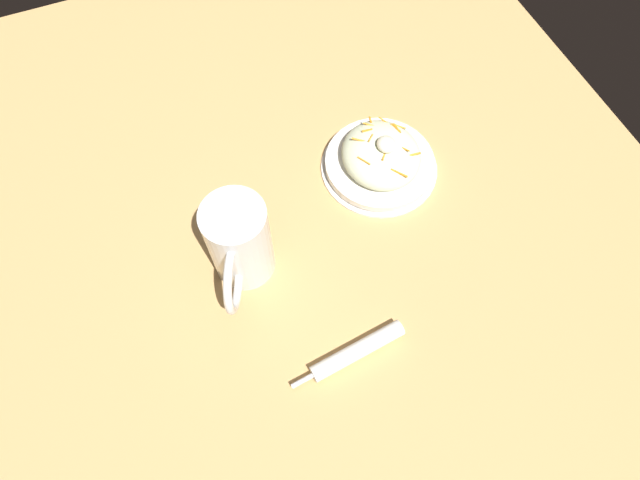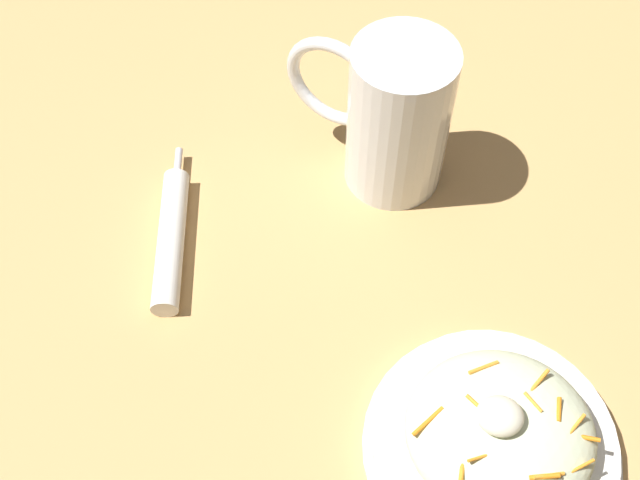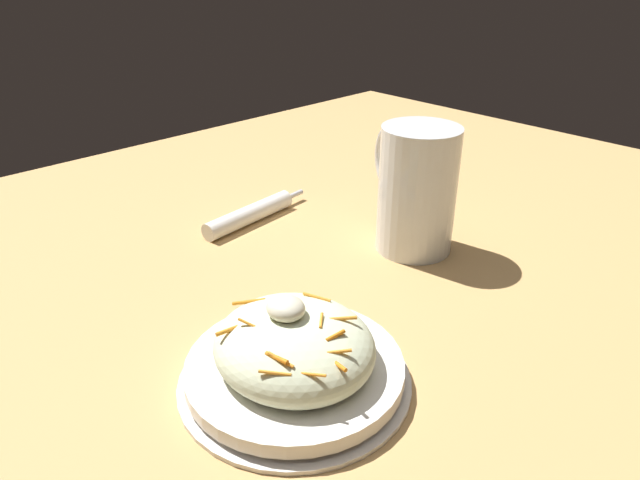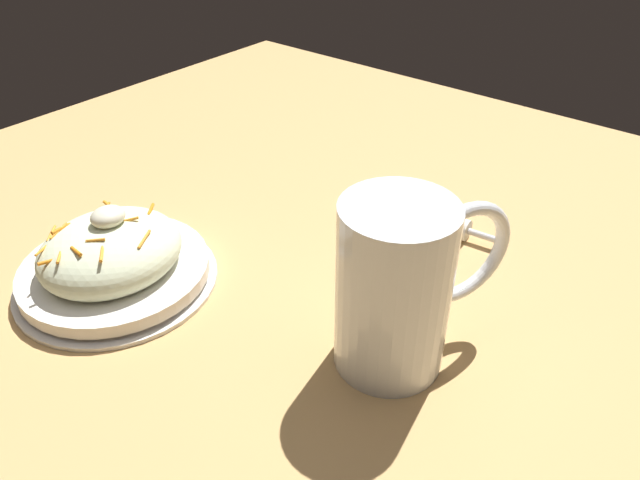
% 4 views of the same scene
% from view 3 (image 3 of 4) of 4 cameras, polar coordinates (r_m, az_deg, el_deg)
% --- Properties ---
extents(ground_plane, '(1.43, 1.43, 0.00)m').
position_cam_3_polar(ground_plane, '(0.71, 9.74, -3.80)').
color(ground_plane, tan).
extents(salad_plate, '(0.21, 0.21, 0.09)m').
position_cam_3_polar(salad_plate, '(0.53, -2.56, -11.48)').
color(salad_plate, white).
rests_on(salad_plate, ground_plane).
extents(beer_mug, '(0.16, 0.11, 0.16)m').
position_cam_3_polar(beer_mug, '(0.75, 9.41, 4.30)').
color(beer_mug, white).
rests_on(beer_mug, ground_plane).
extents(napkin_roll, '(0.04, 0.19, 0.03)m').
position_cam_3_polar(napkin_roll, '(0.84, -6.94, 2.55)').
color(napkin_roll, white).
rests_on(napkin_roll, ground_plane).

